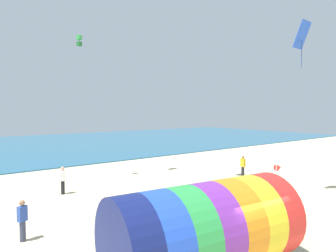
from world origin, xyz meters
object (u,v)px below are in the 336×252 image
kite_handler (280,213)px  kite_blue_diamond (302,35)px  giant_inflatable_tube (205,229)px  bystander_far_left (63,180)px  beach_flag (278,169)px  bystander_mid_beach (22,220)px  cooler_box (296,234)px  bystander_near_water (243,166)px  kite_green_box (79,41)px

kite_handler → kite_blue_diamond: size_ratio=0.61×
giant_inflatable_tube → bystander_far_left: (-0.68, 12.38, -0.59)m
kite_handler → beach_flag: size_ratio=0.68×
giant_inflatable_tube → bystander_mid_beach: 7.69m
giant_inflatable_tube → kite_blue_diamond: bearing=14.1°
beach_flag → bystander_far_left: bearing=130.4°
beach_flag → bystander_mid_beach: bearing=161.7°
bystander_mid_beach → bystander_far_left: size_ratio=0.96×
kite_blue_diamond → bystander_far_left: kite_blue_diamond is taller
giant_inflatable_tube → bystander_far_left: bearing=93.2°
kite_blue_diamond → cooler_box: 11.68m
bystander_near_water → beach_flag: bearing=-127.2°
kite_handler → beach_flag: beach_flag is taller
beach_flag → kite_green_box: bearing=116.2°
kite_green_box → bystander_far_left: 10.33m
giant_inflatable_tube → bystander_far_left: size_ratio=3.76×
bystander_near_water → cooler_box: bystander_near_water is taller
giant_inflatable_tube → cooler_box: bearing=-3.8°
giant_inflatable_tube → bystander_mid_beach: (-4.29, 6.35, -0.63)m
bystander_mid_beach → bystander_far_left: bearing=59.1°
giant_inflatable_tube → bystander_mid_beach: size_ratio=3.92×
kite_handler → bystander_mid_beach: size_ratio=0.97×
giant_inflatable_tube → kite_handler: (5.09, 0.45, -0.66)m
kite_blue_diamond → bystander_mid_beach: size_ratio=1.59×
kite_blue_diamond → bystander_far_left: 17.45m
bystander_far_left → cooler_box: bearing=-65.8°
kite_handler → kite_green_box: size_ratio=2.02×
bystander_near_water → bystander_far_left: (-13.24, 3.91, 0.01)m
bystander_far_left → cooler_box: (5.73, -12.72, -0.75)m
kite_blue_diamond → bystander_far_left: size_ratio=1.52×
bystander_near_water → beach_flag: size_ratio=0.72×
kite_blue_diamond → bystander_near_water: bearing=72.0°
beach_flag → cooler_box: 4.37m
beach_flag → kite_handler: bearing=-146.0°
kite_handler → bystander_near_water: (7.46, 8.03, 0.06)m
kite_blue_diamond → bystander_mid_beach: (-14.96, 3.67, -9.07)m
kite_green_box → cooler_box: size_ratio=1.60×
kite_blue_diamond → beach_flag: 8.27m
cooler_box → beach_flag: bearing=43.2°
bystander_near_water → cooler_box: size_ratio=3.43×
bystander_mid_beach → beach_flag: (12.17, -4.03, 1.30)m
kite_handler → kite_blue_diamond: 10.91m
kite_handler → beach_flag: bearing=34.0°
kite_blue_diamond → kite_handler: bearing=-158.1°
bystander_near_water → beach_flag: beach_flag is taller
kite_green_box → bystander_near_water: (10.95, -6.63, -9.71)m
kite_green_box → bystander_mid_beach: kite_green_box is taller
kite_handler → bystander_near_water: 10.96m
kite_handler → bystander_far_left: bearing=115.8°
bystander_near_water → bystander_mid_beach: 16.97m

